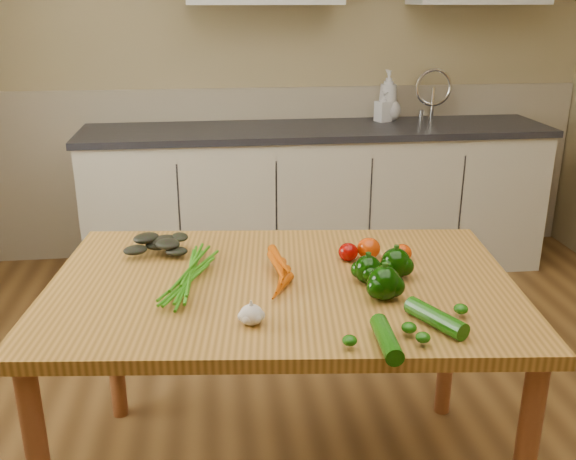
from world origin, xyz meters
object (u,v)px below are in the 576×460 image
(pepper_b, at_px, (396,263))
(zucchini_b, at_px, (386,339))
(pepper_c, at_px, (384,283))
(pepper_a, at_px, (368,269))
(soap_bottle_b, at_px, (383,107))
(tomato_b, at_px, (369,248))
(soap_bottle_a, at_px, (388,95))
(table, at_px, (282,306))
(zucchini_a, at_px, (436,318))
(carrot_bunch, at_px, (250,270))
(garlic_bulb, at_px, (251,315))
(leafy_greens, at_px, (158,241))
(tomato_c, at_px, (402,253))
(soap_bottle_c, at_px, (390,106))
(tomato_a, at_px, (348,252))

(pepper_b, distance_m, zucchini_b, 0.45)
(pepper_c, xyz_separation_m, zucchini_b, (-0.07, -0.28, -0.03))
(pepper_a, bearing_deg, soap_bottle_b, 74.03)
(tomato_b, bearing_deg, soap_bottle_a, 73.21)
(soap_bottle_a, relative_size, zucchini_b, 1.65)
(table, relative_size, zucchini_a, 7.92)
(carrot_bunch, distance_m, garlic_bulb, 0.29)
(pepper_b, bearing_deg, tomato_b, 105.51)
(leafy_greens, xyz_separation_m, zucchini_b, (0.62, -0.71, -0.03))
(soap_bottle_a, xyz_separation_m, leafy_greens, (-1.32, -1.88, -0.22))
(carrot_bunch, distance_m, tomato_c, 0.53)
(soap_bottle_c, distance_m, tomato_c, 2.10)
(soap_bottle_a, relative_size, soap_bottle_c, 1.68)
(leafy_greens, xyz_separation_m, zucchini_a, (0.79, -0.62, -0.03))
(pepper_a, relative_size, zucchini_b, 0.46)
(soap_bottle_a, xyz_separation_m, soap_bottle_b, (-0.04, -0.04, -0.06))
(soap_bottle_a, distance_m, zucchini_a, 2.57)
(soap_bottle_b, xyz_separation_m, tomato_b, (-0.56, -1.96, -0.17))
(soap_bottle_b, relative_size, soap_bottle_c, 1.00)
(tomato_c, distance_m, zucchini_a, 0.46)
(pepper_a, bearing_deg, pepper_b, 15.57)
(leafy_greens, relative_size, garlic_bulb, 3.16)
(pepper_c, xyz_separation_m, tomato_b, (0.03, 0.32, -0.01))
(tomato_a, distance_m, tomato_b, 0.08)
(pepper_c, bearing_deg, pepper_b, 62.36)
(pepper_b, bearing_deg, tomato_a, 127.86)
(pepper_a, distance_m, tomato_a, 0.18)
(leafy_greens, bearing_deg, soap_bottle_c, 54.51)
(pepper_c, distance_m, tomato_b, 0.32)
(garlic_bulb, relative_size, zucchini_a, 0.34)
(tomato_a, bearing_deg, garlic_bulb, -130.86)
(soap_bottle_b, distance_m, tomato_b, 2.04)
(soap_bottle_b, bearing_deg, zucchini_a, -123.76)
(tomato_a, bearing_deg, pepper_b, -52.14)
(tomato_a, xyz_separation_m, tomato_c, (0.18, -0.03, -0.00))
(table, distance_m, tomato_a, 0.31)
(table, distance_m, pepper_a, 0.30)
(soap_bottle_a, distance_m, tomato_c, 2.11)
(tomato_a, bearing_deg, tomato_b, 9.39)
(pepper_a, xyz_separation_m, pepper_b, (0.10, 0.03, 0.00))
(leafy_greens, bearing_deg, table, -33.79)
(carrot_bunch, distance_m, tomato_a, 0.37)
(soap_bottle_a, bearing_deg, tomato_c, 73.00)
(zucchini_a, bearing_deg, leafy_greens, 141.74)
(tomato_a, bearing_deg, soap_bottle_a, 71.39)
(carrot_bunch, bearing_deg, tomato_c, 16.99)
(soap_bottle_b, height_order, pepper_c, soap_bottle_b)
(pepper_a, height_order, tomato_a, pepper_a)
(table, bearing_deg, carrot_bunch, 179.77)
(leafy_greens, bearing_deg, tomato_c, -10.78)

